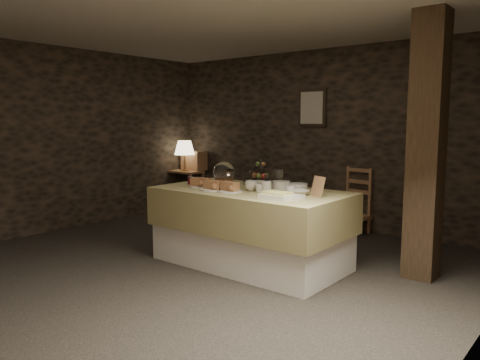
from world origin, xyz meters
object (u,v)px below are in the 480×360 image
Objects in this scene: wine_rack at (194,160)px; fruit_stand at (260,175)px; buffet_table at (250,222)px; table_lamp at (185,148)px; timber_column at (426,147)px; console_table at (185,178)px; chair at (353,204)px.

wine_rack is 3.24m from fruit_stand.
table_lamp reaches higher than buffet_table.
table_lamp is 0.20× the size of timber_column.
wine_rack is at bearing 148.06° from fruit_stand.
buffet_table is 3.03× the size of console_table.
buffet_table is 1.94m from timber_column.
console_table is 0.54m from table_lamp.
console_table is at bearing 147.44° from buffet_table.
wine_rack is at bearing -170.19° from chair.
table_lamp is (0.05, -0.05, 0.53)m from console_table.
timber_column reaches higher than buffet_table.
table_lamp is 0.75× the size of chair.
wine_rack reaches higher than buffet_table.
table_lamp is 3.12m from fruit_stand.
console_table is at bearing -166.89° from chair.
table_lamp is 1.73× the size of fruit_stand.
buffet_table is at bearing -72.00° from fruit_stand.
chair is 2.31× the size of fruit_stand.
console_table is 3.12m from chair.
timber_column is (4.48, -1.10, 0.74)m from console_table.
fruit_stand is at bearing -91.18° from chair.
console_table is 4.68m from timber_column.
timber_column reaches higher than wine_rack.
buffet_table is 3.44m from console_table.
wine_rack reaches higher than chair.
fruit_stand is (-0.10, 0.32, 0.47)m from buffet_table.
chair is (0.21, 2.08, -0.07)m from buffet_table.
timber_column reaches higher than console_table.
timber_column reaches higher than fruit_stand.
console_table is 2.24× the size of fruit_stand.
chair is at bearing 84.31° from buffet_table.
wine_rack is at bearing 144.52° from buffet_table.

